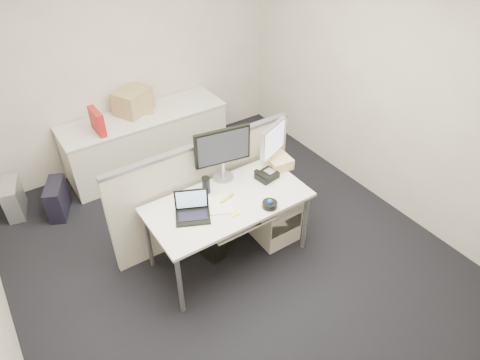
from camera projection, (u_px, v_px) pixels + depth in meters
floor at (229, 256)px, 4.37m from camera, size 4.00×4.50×0.01m
wall_back at (124, 58)px, 5.03m from camera, size 4.00×0.02×2.70m
wall_front at (476, 353)px, 2.06m from camera, size 4.00×0.02×2.70m
wall_right at (389, 86)px, 4.43m from camera, size 0.02×4.50×2.70m
desk at (228, 206)px, 3.96m from camera, size 1.50×0.75×0.73m
keyboard_tray at (239, 221)px, 3.87m from camera, size 0.62×0.32×0.02m
drawer_pedestal at (271, 209)px, 4.45m from camera, size 0.40×0.55×0.65m
cubicle_partition at (205, 191)px, 4.33m from camera, size 2.00×0.06×1.10m
back_counter at (147, 141)px, 5.42m from camera, size 2.00×0.60×0.72m
monitor_main at (223, 155)px, 4.04m from camera, size 0.58×0.30×0.55m
monitor_small at (273, 147)px, 4.19m from camera, size 0.45×0.34×0.49m
laptop at (192, 208)px, 3.68m from camera, size 0.37×0.33×0.22m
trackball at (270, 205)px, 3.84m from camera, size 0.14×0.14×0.05m
desk_phone at (267, 175)px, 4.18m from camera, size 0.22×0.19×0.06m
paper_stack at (220, 205)px, 3.87m from camera, size 0.30×0.32×0.01m
sticky_pad at (234, 213)px, 3.78m from camera, size 0.07×0.07×0.01m
travel_mug at (206, 186)px, 3.98m from camera, size 0.09×0.09×0.16m
banana at (227, 198)px, 3.93m from camera, size 0.20×0.10×0.04m
cellphone at (203, 195)px, 3.99m from camera, size 0.07×0.10×0.01m
manila_folders at (277, 161)px, 4.34m from camera, size 0.26×0.31×0.11m
keyboard at (237, 224)px, 3.81m from camera, size 0.44×0.24×0.02m
pc_tower_desk at (206, 236)px, 4.31m from camera, size 0.25×0.45×0.40m
pc_tower_spare_dark at (57, 199)px, 4.78m from camera, size 0.33×0.45×0.39m
pc_tower_spare_silver at (14, 198)px, 4.78m from camera, size 0.27×0.45×0.39m
cardboard_box_left at (133, 102)px, 5.16m from camera, size 0.52×0.48×0.32m
cardboard_box_right at (137, 103)px, 5.21m from camera, size 0.41×0.37×0.25m
red_binder at (97, 122)px, 4.80m from camera, size 0.08×0.32×0.30m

